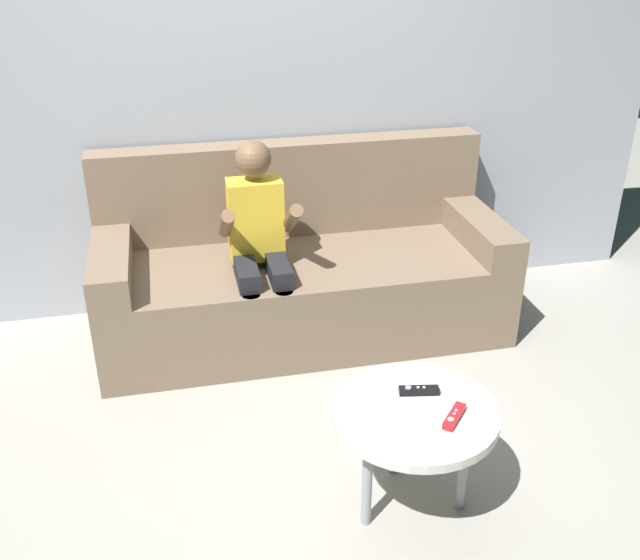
{
  "coord_description": "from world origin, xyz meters",
  "views": [
    {
      "loc": [
        -0.37,
        -2.13,
        1.93
      ],
      "look_at": [
        0.19,
        0.43,
        0.6
      ],
      "focal_mm": 40.61,
      "sensor_mm": 36.0,
      "label": 1
    }
  ],
  "objects": [
    {
      "name": "person_seated_on_couch",
      "position": [
        0.01,
        0.91,
        0.58
      ],
      "size": [
        0.36,
        0.44,
        1.03
      ],
      "color": "black",
      "rests_on": "ground"
    },
    {
      "name": "game_remote_black_center",
      "position": [
        0.41,
        -0.17,
        0.44
      ],
      "size": [
        0.14,
        0.06,
        0.03
      ],
      "color": "black",
      "rests_on": "coffee_table"
    },
    {
      "name": "couch",
      "position": [
        0.24,
        1.1,
        0.31
      ],
      "size": [
        2.0,
        0.8,
        0.91
      ],
      "color": "#75604C",
      "rests_on": "ground"
    },
    {
      "name": "game_remote_red_near_edge",
      "position": [
        0.48,
        -0.34,
        0.44
      ],
      "size": [
        0.12,
        0.13,
        0.03
      ],
      "color": "red",
      "rests_on": "coffee_table"
    },
    {
      "name": "wall_back",
      "position": [
        0.0,
        1.49,
        1.25
      ],
      "size": [
        4.56,
        0.05,
        2.5
      ],
      "primitive_type": "cube",
      "color": "#999EA8",
      "rests_on": "ground"
    },
    {
      "name": "coffee_table",
      "position": [
        0.37,
        -0.25,
        0.39
      ],
      "size": [
        0.57,
        0.57,
        0.43
      ],
      "color": "beige",
      "rests_on": "ground"
    },
    {
      "name": "ground_plane",
      "position": [
        0.0,
        0.0,
        0.0
      ],
      "size": [
        9.12,
        9.12,
        0.0
      ],
      "primitive_type": "plane",
      "color": "#9E998E"
    }
  ]
}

